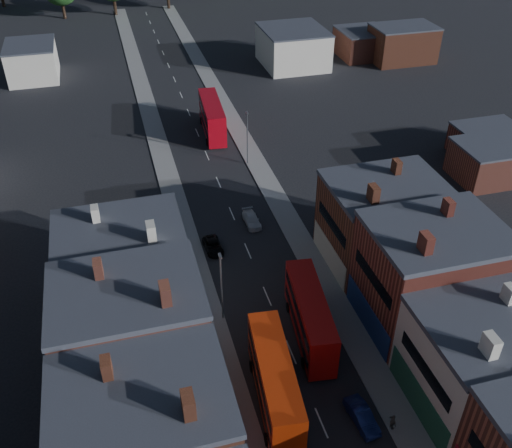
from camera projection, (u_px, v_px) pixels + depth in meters
pavement_west at (179, 212)px, 72.46m from camera, size 3.00×200.00×0.12m
pavement_east at (276, 198)px, 75.28m from camera, size 3.00×200.00×0.12m
lamp_post_2 at (221, 283)px, 54.31m from camera, size 0.25×0.70×8.12m
lamp_post_3 at (247, 134)px, 80.20m from camera, size 0.25×0.70×8.12m
bus_0 at (275, 381)px, 47.19m from camera, size 3.87×12.00×5.09m
bus_1 at (310, 316)px, 53.56m from camera, size 4.01×11.67×4.94m
bus_2 at (212, 117)px, 89.40m from camera, size 3.72×12.33×5.25m
car_1 at (362, 416)px, 46.86m from camera, size 1.83×4.21×1.35m
car_2 at (213, 246)px, 65.93m from camera, size 2.03×4.10×1.12m
car_3 at (252, 220)px, 70.21m from camera, size 1.74×4.14×1.19m
ped_3 at (393, 422)px, 46.13m from camera, size 0.49×0.96×1.59m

